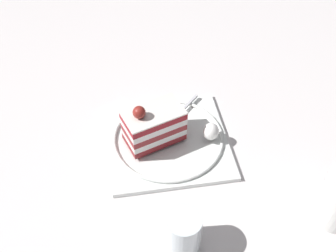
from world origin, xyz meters
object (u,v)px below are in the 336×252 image
(dessert_plate, at_px, (168,139))
(fork, at_px, (181,111))
(cake_slice, at_px, (153,125))
(whipped_cream_dollop, at_px, (211,131))
(drink_glass_near, at_px, (183,233))

(dessert_plate, xyz_separation_m, fork, (0.06, -0.05, 0.01))
(cake_slice, xyz_separation_m, whipped_cream_dollop, (-0.04, -0.11, -0.02))
(cake_slice, relative_size, whipped_cream_dollop, 3.28)
(whipped_cream_dollop, height_order, fork, whipped_cream_dollop)
(whipped_cream_dollop, distance_m, drink_glass_near, 0.23)
(fork, bearing_deg, cake_slice, 123.35)
(cake_slice, bearing_deg, dessert_plate, -98.15)
(cake_slice, height_order, whipped_cream_dollop, cake_slice)
(dessert_plate, bearing_deg, drink_glass_near, 166.38)
(cake_slice, distance_m, whipped_cream_dollop, 0.12)
(whipped_cream_dollop, relative_size, drink_glass_near, 0.44)
(dessert_plate, distance_m, cake_slice, 0.06)
(cake_slice, height_order, drink_glass_near, cake_slice)
(fork, bearing_deg, dessert_plate, 138.17)
(cake_slice, bearing_deg, whipped_cream_dollop, -109.06)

